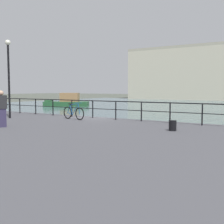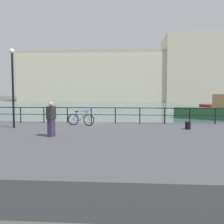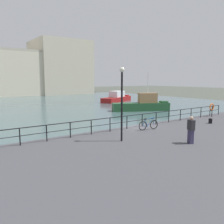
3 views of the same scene
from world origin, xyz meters
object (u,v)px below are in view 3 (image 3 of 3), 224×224
Objects in this scene: moored_green_narrowboat at (143,105)px; harbor_building at (19,72)px; standing_person at (191,130)px; mooring_bollard at (210,121)px; quay_lamp_post at (122,95)px; moored_small_launch at (117,98)px; life_ring_stand at (212,107)px; parked_bicycle at (148,125)px.

harbor_building is at bearing 122.90° from moored_green_narrowboat.
moored_green_narrowboat is 23.09m from standing_person.
mooring_bollard is 0.09× the size of quay_lamp_post.
standing_person is at bearing -145.02° from moored_small_launch.
moored_green_narrowboat is 16.10m from moored_small_launch.
life_ring_stand is 0.30× the size of quay_lamp_post.
moored_green_narrowboat reaches higher than moored_small_launch.
mooring_bollard is (-6.24, -15.72, 0.33)m from moored_green_narrowboat.
standing_person is at bearing -156.28° from mooring_bollard.
life_ring_stand reaches higher than parked_bicycle.
mooring_bollard is (-12.17, -30.70, 0.43)m from moored_small_launch.
life_ring_stand reaches higher than mooring_bollard.
moored_green_narrowboat is 16.92m from mooring_bollard.
quay_lamp_post reaches higher than parked_bicycle.
quay_lamp_post is (-16.45, -15.94, 3.08)m from moored_green_narrowboat.
parked_bicycle is at bearing -147.68° from moored_small_launch.
quay_lamp_post reaches higher than mooring_bollard.
life_ring_stand reaches higher than moored_small_launch.
harbor_building reaches higher than mooring_bollard.
standing_person is at bearing -88.77° from parked_bicycle.
moored_green_narrowboat is 5.33× the size of standing_person.
harbor_building is 33.87× the size of standing_person.
moored_small_launch is at bearing 94.35° from moored_green_narrowboat.
harbor_building is at bearing 81.21° from quay_lamp_post.
moored_small_launch reaches higher than mooring_bollard.
life_ring_stand is at bearing 14.68° from parked_bicycle.
moored_green_narrowboat is at bearing 68.37° from mooring_bollard.
parked_bicycle is 1.26× the size of life_ring_stand.
harbor_building is at bearing 93.18° from life_ring_stand.
harbor_building is at bearing 93.70° from parked_bicycle.
moored_small_launch is 7.03× the size of life_ring_stand.
harbor_building is 130.10× the size of mooring_bollard.
moored_green_narrowboat is 20.48× the size of mooring_bollard.
moored_small_launch is (5.93, 14.97, -0.10)m from moored_green_narrowboat.
harbor_building reaches higher than life_ring_stand.
standing_person is at bearing -153.74° from life_ring_stand.
moored_green_narrowboat is at bearing 79.12° from life_ring_stand.
harbor_building is 6.35× the size of moored_green_narrowboat.
mooring_bollard is at bearing -85.68° from moored_green_narrowboat.
quay_lamp_post reaches higher than standing_person.
mooring_bollard is at bearing -90.06° from harbor_building.
moored_green_narrowboat is 1.93× the size of quay_lamp_post.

